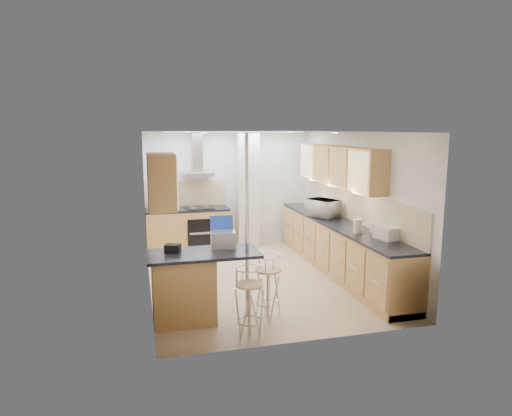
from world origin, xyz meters
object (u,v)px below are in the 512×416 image
object	(u,v)px
bar_stool_near	(250,302)
bread_bin	(388,233)
laptop	(223,240)
bar_stool_end	(268,286)
microwave	(323,208)

from	to	relation	value
bar_stool_near	bread_bin	bearing A→B (deg)	8.01
laptop	bar_stool_end	xyz separation A→B (m)	(0.55, -0.31, -0.61)
microwave	laptop	bearing A→B (deg)	105.05
laptop	bread_bin	world-z (taller)	laptop
microwave	bar_stool_near	world-z (taller)	microwave
laptop	bread_bin	xyz separation A→B (m)	(2.49, -0.04, -0.04)
microwave	bar_stool_end	world-z (taller)	microwave
laptop	bread_bin	bearing A→B (deg)	4.75
microwave	bread_bin	xyz separation A→B (m)	(0.25, -1.87, -0.07)
microwave	bread_bin	world-z (taller)	microwave
bar_stool_end	bar_stool_near	bearing A→B (deg)	171.40
bar_stool_near	bar_stool_end	size ratio (longest dim) A/B	1.01
bar_stool_end	laptop	bearing A→B (deg)	89.35
microwave	laptop	size ratio (longest dim) A/B	1.79
bar_stool_end	bread_bin	world-z (taller)	bread_bin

